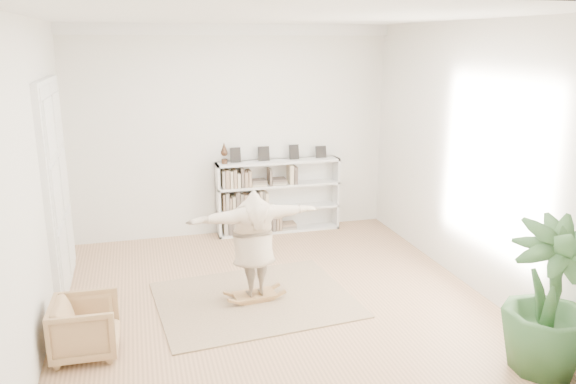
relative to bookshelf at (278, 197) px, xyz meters
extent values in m
plane|color=#966F4D|center=(-0.74, -2.82, -0.64)|extent=(6.00, 6.00, 0.00)
plane|color=silver|center=(-0.74, 0.18, 1.16)|extent=(5.50, 0.00, 5.50)
plane|color=silver|center=(-0.74, -5.82, 1.16)|extent=(5.50, 0.00, 5.50)
plane|color=silver|center=(-3.49, -2.82, 1.16)|extent=(0.00, 6.00, 6.00)
plane|color=silver|center=(2.01, -2.82, 1.16)|extent=(0.00, 6.00, 6.00)
plane|color=white|center=(-0.74, -2.82, 2.96)|extent=(6.00, 6.00, 0.00)
cube|color=white|center=(-0.74, 0.12, 2.87)|extent=(5.50, 0.12, 0.18)
cube|color=white|center=(-3.45, -1.52, 0.76)|extent=(0.08, 1.78, 2.92)
cube|color=silver|center=(-3.43, -1.92, 0.76)|extent=(0.06, 0.78, 2.80)
cube|color=silver|center=(-3.43, -1.12, 0.76)|extent=(0.06, 0.78, 2.80)
cube|color=silver|center=(-1.07, -0.01, 0.01)|extent=(0.04, 0.35, 1.30)
cube|color=silver|center=(1.09, -0.01, 0.01)|extent=(0.04, 0.35, 1.30)
cube|color=silver|center=(0.01, 0.14, 0.01)|extent=(2.20, 0.04, 1.30)
cube|color=silver|center=(0.01, -0.01, -0.62)|extent=(2.20, 0.35, 0.04)
cube|color=silver|center=(0.01, -0.01, -0.21)|extent=(2.20, 0.35, 0.04)
cube|color=silver|center=(0.01, -0.01, 0.22)|extent=(2.20, 0.35, 0.04)
cube|color=silver|center=(0.01, -0.01, 0.64)|extent=(2.20, 0.35, 0.04)
cube|color=black|center=(-0.74, 0.04, 0.78)|extent=(0.18, 0.07, 0.24)
cube|color=black|center=(-0.24, 0.04, 0.78)|extent=(0.18, 0.07, 0.24)
cube|color=black|center=(0.31, 0.04, 0.78)|extent=(0.18, 0.07, 0.24)
cube|color=black|center=(0.81, 0.04, 0.78)|extent=(0.18, 0.07, 0.24)
imported|color=tan|center=(-3.04, -3.46, -0.32)|extent=(0.72, 0.70, 0.64)
cube|color=tan|center=(-1.00, -2.66, -0.63)|extent=(2.67, 2.22, 0.02)
cube|color=olive|center=(-1.00, -2.66, -0.56)|extent=(0.57, 0.37, 0.03)
cube|color=olive|center=(-1.00, -2.66, -0.59)|extent=(0.37, 0.09, 0.04)
cube|color=olive|center=(-1.00, -2.66, -0.59)|extent=(0.37, 0.09, 0.04)
cube|color=olive|center=(-1.00, -2.66, -0.56)|extent=(0.22, 0.07, 0.11)
cube|color=olive|center=(-1.00, -2.66, -0.56)|extent=(0.22, 0.07, 0.11)
imported|color=tan|center=(-1.00, -2.66, 0.21)|extent=(1.79, 0.63, 1.42)
imported|color=#2F552A|center=(1.56, -5.03, 0.18)|extent=(1.18, 1.18, 1.62)
camera|label=1|loc=(-2.37, -9.35, 2.68)|focal=35.00mm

